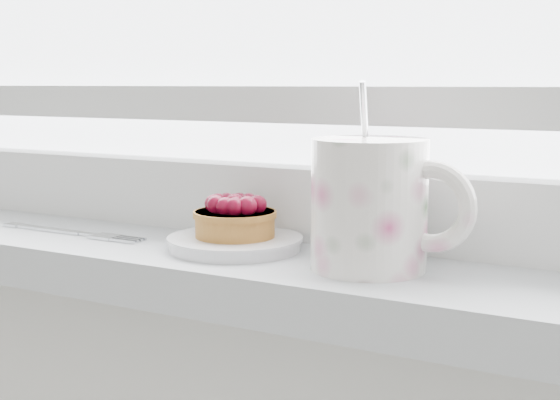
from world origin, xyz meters
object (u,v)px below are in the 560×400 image
Objects in this scene: raspberry_tart at (235,217)px; saucer at (235,243)px; floral_mug at (373,202)px; fork at (69,232)px.

saucer is at bearing 112.65° from raspberry_tart.
saucer is 0.02m from raspberry_tart.
floral_mug is 0.85× the size of fork.
raspberry_tart is 0.50× the size of floral_mug.
fork is (-0.19, -0.02, -0.03)m from raspberry_tart.
floral_mug reaches higher than fork.
raspberry_tart is at bearing 175.88° from floral_mug.
floral_mug is at bearing -4.21° from saucer.
floral_mug reaches higher than raspberry_tart.
fork is at bearing -174.49° from saucer.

